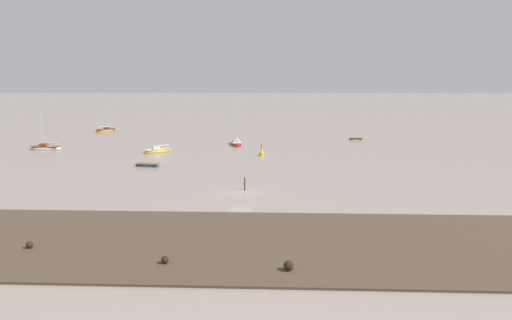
# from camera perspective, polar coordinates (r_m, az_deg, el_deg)

# --- Properties ---
(ground_plane) EXTENTS (800.00, 800.00, 0.00)m
(ground_plane) POSITION_cam_1_polar(r_m,az_deg,el_deg) (55.65, -1.75, -3.97)
(ground_plane) COLOR gray
(mudflat_shore) EXTENTS (262.77, 16.88, 0.18)m
(mudflat_shore) POSITION_cam_1_polar(r_m,az_deg,el_deg) (39.44, -7.46, -9.77)
(mudflat_shore) COLOR #4C3D2D
(mudflat_shore) RESTS_ON ground
(tidal_rock_left) EXTENTS (0.55, 0.55, 0.55)m
(tidal_rock_left) POSITION_cam_1_polar(r_m,az_deg,el_deg) (41.34, -25.72, -9.23)
(tidal_rock_left) COLOR #2D2116
(tidal_rock_left) RESTS_ON mudflat_shore
(tidal_rock_right) EXTENTS (0.55, 0.55, 0.55)m
(tidal_rock_right) POSITION_cam_1_polar(r_m,az_deg,el_deg) (35.09, -10.97, -11.76)
(tidal_rock_right) COLOR #2D2116
(tidal_rock_right) RESTS_ON mudflat_shore
(seaweed_clump) EXTENTS (0.71, 0.71, 0.71)m
(seaweed_clump) POSITION_cam_1_polar(r_m,az_deg,el_deg) (33.37, 3.97, -12.62)
(seaweed_clump) COLOR #2D2116
(seaweed_clump) RESTS_ON mudflat_shore
(sailboat_moored_0) EXTENTS (3.13, 6.69, 7.21)m
(sailboat_moored_0) POSITION_cam_1_polar(r_m,az_deg,el_deg) (95.88, -2.41, 2.04)
(sailboat_moored_0) COLOR red
(sailboat_moored_0) RESTS_ON ground
(sailboat_moored_1) EXTENTS (5.38, 4.54, 6.07)m
(sailboat_moored_1) POSITION_cam_1_polar(r_m,az_deg,el_deg) (87.81, -11.83, 1.09)
(sailboat_moored_1) COLOR gold
(sailboat_moored_1) RESTS_ON ground
(sailboat_moored_2) EXTENTS (5.18, 4.87, 6.09)m
(sailboat_moored_2) POSITION_cam_1_polar(r_m,az_deg,el_deg) (126.57, -17.72, 3.45)
(sailboat_moored_2) COLOR orange
(sailboat_moored_2) RESTS_ON ground
(rowboat_moored_1) EXTENTS (3.09, 1.33, 0.47)m
(rowboat_moored_1) POSITION_cam_1_polar(r_m,az_deg,el_deg) (106.09, 12.00, 2.48)
(rowboat_moored_1) COLOR gold
(rowboat_moored_1) RESTS_ON ground
(rowboat_moored_2) EXTENTS (4.11, 2.04, 0.62)m
(rowboat_moored_2) POSITION_cam_1_polar(r_m,az_deg,el_deg) (74.06, -12.99, -0.62)
(rowboat_moored_2) COLOR #197084
(rowboat_moored_2) RESTS_ON ground
(sailboat_moored_3) EXTENTS (6.31, 2.37, 6.93)m
(sailboat_moored_3) POSITION_cam_1_polar(r_m,az_deg,el_deg) (97.72, -24.11, 1.33)
(sailboat_moored_3) COLOR white
(sailboat_moored_3) RESTS_ON ground
(channel_buoy) EXTENTS (0.90, 0.90, 2.30)m
(channel_buoy) POSITION_cam_1_polar(r_m,az_deg,el_deg) (82.18, 0.67, 0.85)
(channel_buoy) COLOR gold
(channel_buoy) RESTS_ON ground
(mooring_post_left) EXTENTS (0.22, 0.22, 1.84)m
(mooring_post_left) POSITION_cam_1_polar(r_m,az_deg,el_deg) (56.75, -1.37, -2.88)
(mooring_post_left) COLOR #403323
(mooring_post_left) RESTS_ON ground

